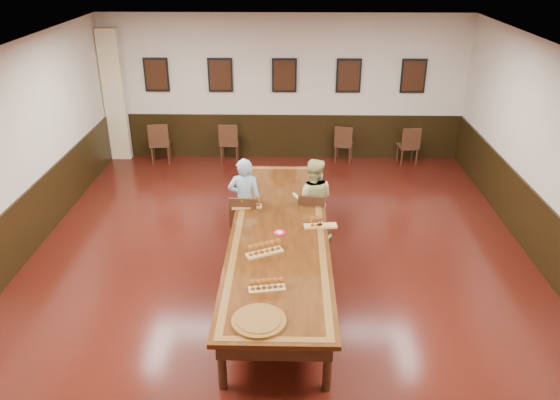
{
  "coord_description": "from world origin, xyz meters",
  "views": [
    {
      "loc": [
        0.16,
        -6.94,
        4.54
      ],
      "look_at": [
        0.0,
        0.5,
        1.0
      ],
      "focal_mm": 35.0,
      "sensor_mm": 36.0,
      "label": 1
    }
  ],
  "objects_px": {
    "spare_chair_d": "(408,145)",
    "carved_platter": "(259,321)",
    "spare_chair_a": "(160,142)",
    "person_woman": "(313,200)",
    "spare_chair_c": "(344,143)",
    "person_man": "(245,201)",
    "chair_woman": "(312,216)",
    "chair_man": "(245,219)",
    "conference_table": "(279,239)",
    "spare_chair_b": "(230,142)"
  },
  "relations": [
    {
      "from": "spare_chair_c",
      "to": "person_man",
      "type": "relative_size",
      "value": 0.57
    },
    {
      "from": "chair_woman",
      "to": "person_woman",
      "type": "distance_m",
      "value": 0.27
    },
    {
      "from": "spare_chair_b",
      "to": "person_woman",
      "type": "distance_m",
      "value": 4.01
    },
    {
      "from": "spare_chair_a",
      "to": "person_woman",
      "type": "relative_size",
      "value": 0.66
    },
    {
      "from": "chair_woman",
      "to": "person_man",
      "type": "height_order",
      "value": "person_man"
    },
    {
      "from": "chair_woman",
      "to": "spare_chair_a",
      "type": "relative_size",
      "value": 0.97
    },
    {
      "from": "chair_woman",
      "to": "spare_chair_b",
      "type": "distance_m",
      "value": 4.08
    },
    {
      "from": "person_man",
      "to": "spare_chair_c",
      "type": "bearing_deg",
      "value": -115.45
    },
    {
      "from": "spare_chair_a",
      "to": "person_woman",
      "type": "height_order",
      "value": "person_woman"
    },
    {
      "from": "spare_chair_a",
      "to": "conference_table",
      "type": "distance_m",
      "value": 5.37
    },
    {
      "from": "spare_chair_b",
      "to": "carved_platter",
      "type": "xyz_separation_m",
      "value": [
        1.05,
        -6.84,
        0.32
      ]
    },
    {
      "from": "spare_chair_b",
      "to": "person_man",
      "type": "bearing_deg",
      "value": 100.72
    },
    {
      "from": "chair_man",
      "to": "spare_chair_d",
      "type": "relative_size",
      "value": 1.05
    },
    {
      "from": "spare_chair_a",
      "to": "spare_chair_d",
      "type": "distance_m",
      "value": 5.55
    },
    {
      "from": "spare_chair_a",
      "to": "spare_chair_c",
      "type": "relative_size",
      "value": 1.1
    },
    {
      "from": "conference_table",
      "to": "chair_woman",
      "type": "bearing_deg",
      "value": 63.49
    },
    {
      "from": "spare_chair_b",
      "to": "person_woman",
      "type": "bearing_deg",
      "value": 116.82
    },
    {
      "from": "chair_man",
      "to": "spare_chair_d",
      "type": "distance_m",
      "value": 5.0
    },
    {
      "from": "spare_chair_a",
      "to": "spare_chair_c",
      "type": "distance_m",
      "value": 4.14
    },
    {
      "from": "carved_platter",
      "to": "chair_woman",
      "type": "bearing_deg",
      "value": 77.67
    },
    {
      "from": "chair_woman",
      "to": "spare_chair_a",
      "type": "xyz_separation_m",
      "value": [
        -3.29,
        3.57,
        0.01
      ]
    },
    {
      "from": "spare_chair_a",
      "to": "spare_chair_c",
      "type": "xyz_separation_m",
      "value": [
        4.14,
        0.15,
        -0.04
      ]
    },
    {
      "from": "chair_woman",
      "to": "person_woman",
      "type": "height_order",
      "value": "person_woman"
    },
    {
      "from": "spare_chair_b",
      "to": "carved_platter",
      "type": "height_order",
      "value": "spare_chair_b"
    },
    {
      "from": "spare_chair_c",
      "to": "carved_platter",
      "type": "bearing_deg",
      "value": 90.86
    },
    {
      "from": "conference_table",
      "to": "carved_platter",
      "type": "xyz_separation_m",
      "value": [
        -0.18,
        -2.12,
        0.16
      ]
    },
    {
      "from": "spare_chair_d",
      "to": "person_man",
      "type": "height_order",
      "value": "person_man"
    },
    {
      "from": "chair_woman",
      "to": "conference_table",
      "type": "distance_m",
      "value": 1.16
    },
    {
      "from": "spare_chair_b",
      "to": "person_man",
      "type": "xyz_separation_m",
      "value": [
        0.65,
        -3.72,
        0.29
      ]
    },
    {
      "from": "spare_chair_b",
      "to": "person_woman",
      "type": "xyz_separation_m",
      "value": [
        1.75,
        -3.59,
        0.26
      ]
    },
    {
      "from": "person_man",
      "to": "chair_man",
      "type": "bearing_deg",
      "value": 90.0
    },
    {
      "from": "spare_chair_a",
      "to": "conference_table",
      "type": "height_order",
      "value": "spare_chair_a"
    },
    {
      "from": "spare_chair_d",
      "to": "carved_platter",
      "type": "xyz_separation_m",
      "value": [
        -2.94,
        -6.73,
        0.33
      ]
    },
    {
      "from": "chair_man",
      "to": "carved_platter",
      "type": "xyz_separation_m",
      "value": [
        0.41,
        -3.02,
        0.31
      ]
    },
    {
      "from": "chair_man",
      "to": "conference_table",
      "type": "height_order",
      "value": "chair_man"
    },
    {
      "from": "spare_chair_d",
      "to": "carved_platter",
      "type": "height_order",
      "value": "spare_chair_d"
    },
    {
      "from": "spare_chair_c",
      "to": "conference_table",
      "type": "bearing_deg",
      "value": 87.48
    },
    {
      "from": "person_woman",
      "to": "conference_table",
      "type": "distance_m",
      "value": 1.24
    },
    {
      "from": "chair_man",
      "to": "person_man",
      "type": "bearing_deg",
      "value": -90.0
    },
    {
      "from": "carved_platter",
      "to": "person_woman",
      "type": "bearing_deg",
      "value": 77.85
    },
    {
      "from": "spare_chair_d",
      "to": "conference_table",
      "type": "height_order",
      "value": "spare_chair_d"
    },
    {
      "from": "spare_chair_b",
      "to": "spare_chair_c",
      "type": "height_order",
      "value": "spare_chair_b"
    },
    {
      "from": "spare_chair_a",
      "to": "spare_chair_d",
      "type": "height_order",
      "value": "spare_chair_a"
    },
    {
      "from": "person_man",
      "to": "conference_table",
      "type": "xyz_separation_m",
      "value": [
        0.58,
        -1.0,
        -0.13
      ]
    },
    {
      "from": "chair_woman",
      "to": "spare_chair_b",
      "type": "bearing_deg",
      "value": -58.58
    },
    {
      "from": "spare_chair_b",
      "to": "spare_chair_d",
      "type": "relative_size",
      "value": 1.02
    },
    {
      "from": "chair_man",
      "to": "carved_platter",
      "type": "relative_size",
      "value": 1.24
    },
    {
      "from": "chair_man",
      "to": "chair_woman",
      "type": "height_order",
      "value": "chair_man"
    },
    {
      "from": "person_man",
      "to": "conference_table",
      "type": "distance_m",
      "value": 1.16
    },
    {
      "from": "person_woman",
      "to": "carved_platter",
      "type": "bearing_deg",
      "value": 83.97
    }
  ]
}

